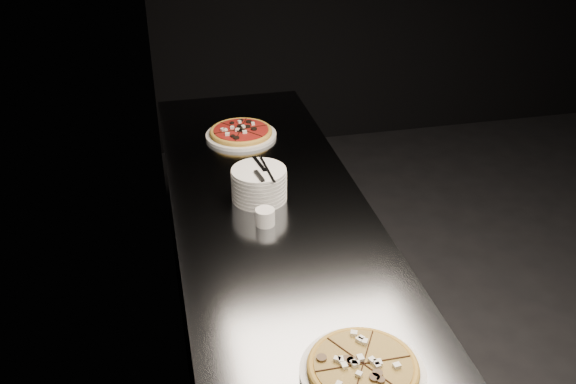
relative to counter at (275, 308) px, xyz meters
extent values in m
cube|color=black|center=(-0.37, 0.00, 0.94)|extent=(0.02, 5.00, 2.80)
cube|color=slate|center=(0.00, 0.00, -0.01)|extent=(0.70, 2.40, 0.90)
cube|color=slate|center=(0.00, 0.00, 0.45)|extent=(0.74, 2.44, 0.02)
cylinder|color=silver|center=(0.06, -0.85, 0.47)|extent=(0.34, 0.34, 0.02)
cylinder|color=gold|center=(0.06, -0.85, 0.48)|extent=(0.30, 0.30, 0.01)
torus|color=gold|center=(0.06, -0.85, 0.49)|extent=(0.30, 0.30, 0.02)
cylinder|color=gold|center=(0.06, -0.85, 0.49)|extent=(0.26, 0.26, 0.01)
cylinder|color=silver|center=(-0.01, 0.70, 0.47)|extent=(0.33, 0.33, 0.02)
cylinder|color=gold|center=(-0.01, 0.70, 0.48)|extent=(0.33, 0.33, 0.01)
torus|color=gold|center=(-0.01, 0.70, 0.49)|extent=(0.33, 0.33, 0.02)
cylinder|color=#A71D18|center=(-0.01, 0.70, 0.49)|extent=(0.29, 0.29, 0.01)
cylinder|color=silver|center=(-0.03, 0.12, 0.47)|extent=(0.21, 0.21, 0.02)
cylinder|color=silver|center=(-0.03, 0.12, 0.48)|extent=(0.21, 0.21, 0.02)
cylinder|color=silver|center=(-0.03, 0.12, 0.50)|extent=(0.21, 0.21, 0.02)
cylinder|color=silver|center=(-0.03, 0.12, 0.51)|extent=(0.21, 0.21, 0.02)
cylinder|color=silver|center=(-0.03, 0.12, 0.53)|extent=(0.21, 0.21, 0.02)
cylinder|color=silver|center=(-0.03, 0.12, 0.55)|extent=(0.21, 0.21, 0.02)
cylinder|color=silver|center=(-0.03, 0.12, 0.56)|extent=(0.21, 0.21, 0.02)
cylinder|color=silver|center=(-0.03, 0.12, 0.58)|extent=(0.21, 0.21, 0.02)
cube|color=#B8B9BF|center=(-0.02, 0.16, 0.59)|extent=(0.04, 0.14, 0.00)
cube|color=black|center=(-0.04, 0.06, 0.59)|extent=(0.03, 0.09, 0.01)
cube|color=#B8B9BF|center=(0.00, 0.11, 0.59)|extent=(0.04, 0.21, 0.00)
cylinder|color=silver|center=(-0.05, -0.07, 0.49)|extent=(0.07, 0.07, 0.06)
cylinder|color=black|center=(-0.05, -0.07, 0.51)|extent=(0.06, 0.06, 0.01)
camera|label=1|loc=(-0.40, -2.00, 1.72)|focal=40.00mm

